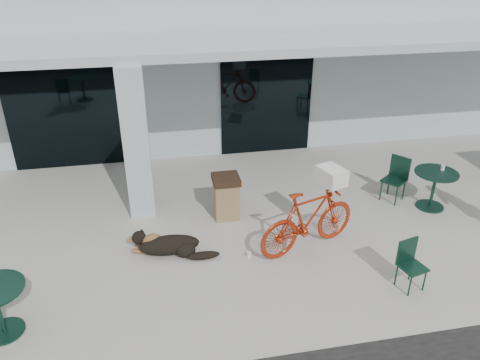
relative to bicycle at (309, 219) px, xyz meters
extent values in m
plane|color=#AAA7A0|center=(-1.49, -0.40, -0.62)|extent=(80.00, 80.00, 0.00)
cube|color=#B1C1C8|center=(-1.49, 8.10, 1.63)|extent=(22.00, 7.00, 4.50)
cube|color=black|center=(-4.69, 4.58, 0.73)|extent=(2.80, 0.06, 2.70)
cube|color=black|center=(0.31, 4.58, 0.73)|extent=(2.40, 0.06, 2.70)
cube|color=#B1C1C8|center=(-2.99, 1.90, 0.94)|extent=(0.50, 0.50, 3.12)
cube|color=#B1C1C8|center=(-1.49, 3.20, 2.59)|extent=(22.00, 2.80, 0.18)
imported|color=#A3270D|center=(0.00, 0.00, 0.00)|extent=(2.15, 1.25, 1.24)
cube|color=white|center=(0.42, 0.15, 0.77)|extent=(0.52, 0.60, 0.30)
cylinder|color=white|center=(-1.12, -0.07, -0.58)|extent=(0.10, 0.10, 0.09)
cylinder|color=white|center=(3.26, 1.01, 0.27)|extent=(0.09, 0.09, 0.11)
camera|label=1|loc=(-2.59, -6.86, 4.50)|focal=35.00mm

